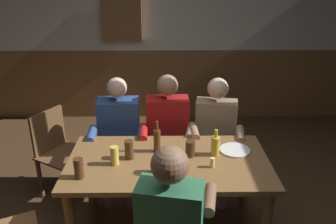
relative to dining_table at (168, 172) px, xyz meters
name	(u,v)px	position (x,y,z in m)	size (l,w,h in m)	color
back_wall_wainscot	(166,83)	(0.00, 2.67, -0.11)	(5.77, 0.12, 1.06)	brown
dining_table	(168,172)	(0.00, 0.00, 0.00)	(1.62, 0.86, 0.75)	brown
person_0	(119,133)	(-0.48, 0.66, 0.03)	(0.56, 0.54, 1.21)	#2D4C84
person_1	(168,131)	(0.00, 0.67, 0.05)	(0.56, 0.52, 1.24)	#AD1919
person_2	(215,133)	(0.47, 0.65, 0.03)	(0.58, 0.55, 1.21)	#997F60
person_3	(172,221)	(0.01, -0.66, 0.06)	(0.57, 0.57, 1.26)	#33724C
chair_empty_near_right	(59,151)	(-1.09, 0.65, -0.16)	(0.60, 0.60, 0.88)	brown
table_candle	(212,163)	(0.34, -0.11, 0.15)	(0.04, 0.04, 0.08)	#F9E08C
plate_0	(235,150)	(0.56, 0.14, 0.12)	(0.25, 0.25, 0.01)	white
bottle_0	(215,145)	(0.39, 0.08, 0.20)	(0.07, 0.07, 0.23)	gold
bottle_1	(157,140)	(-0.09, 0.14, 0.22)	(0.06, 0.06, 0.28)	#593314
pint_glass_0	(79,168)	(-0.65, -0.24, 0.19)	(0.07, 0.07, 0.16)	#4C2D19
pint_glass_1	(115,156)	(-0.42, -0.06, 0.19)	(0.06, 0.06, 0.15)	#E5C64C
pint_glass_2	(156,166)	(-0.09, -0.19, 0.17)	(0.08, 0.08, 0.11)	#4C2D19
pint_glass_3	(129,150)	(-0.31, 0.03, 0.19)	(0.07, 0.07, 0.16)	#4C2D19
pint_glass_4	(190,149)	(0.18, 0.06, 0.18)	(0.08, 0.08, 0.14)	#4C2D19
wall_dart_cabinet	(121,14)	(-0.62, 2.54, 0.94)	(0.56, 0.15, 0.70)	brown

